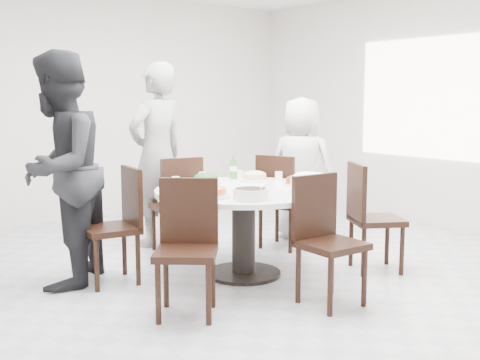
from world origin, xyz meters
TOP-DOWN VIEW (x-y plane):
  - floor at (0.00, 0.00)m, footprint 6.00×6.00m
  - wall_back at (0.00, 3.00)m, footprint 6.00×0.01m
  - wall_right at (3.00, 0.00)m, footprint 0.01×6.00m
  - window at (2.98, 0.00)m, footprint 0.04×2.20m
  - dining_table at (-0.02, -0.18)m, footprint 1.50×1.50m
  - chair_ne at (0.89, 0.32)m, footprint 0.54×0.54m
  - chair_n at (-0.07, 0.83)m, footprint 0.49×0.49m
  - chair_nw at (-1.02, 0.31)m, footprint 0.48×0.48m
  - chair_sw at (-0.94, -0.70)m, footprint 0.59×0.59m
  - chair_s at (0.03, -1.16)m, footprint 0.44×0.44m
  - chair_se at (0.98, -0.79)m, footprint 0.57×0.57m
  - diner_right at (1.31, 0.51)m, footprint 0.76×0.88m
  - diner_middle at (-0.05, 1.21)m, footprint 0.75×0.56m
  - diner_left at (-1.35, 0.51)m, footprint 1.15×1.16m
  - dish_greens at (-0.11, 0.25)m, footprint 0.28×0.28m
  - dish_pale at (0.33, 0.11)m, footprint 0.28×0.28m
  - dish_orange at (-0.45, -0.06)m, footprint 0.28×0.28m
  - dish_redbrown at (0.44, -0.37)m, footprint 0.30×0.30m
  - dish_tofu at (-0.48, -0.38)m, footprint 0.27×0.27m
  - rice_bowl at (0.27, -0.65)m, footprint 0.30×0.30m
  - soup_bowl at (-0.30, -0.62)m, footprint 0.27×0.27m
  - beverage_bottle at (0.28, 0.36)m, footprint 0.07×0.07m
  - tea_cups at (-0.01, 0.47)m, footprint 0.07×0.07m
  - chopsticks at (-0.03, 0.51)m, footprint 0.24×0.04m

SIDE VIEW (x-z plane):
  - floor at x=0.00m, z-range -0.01..0.01m
  - dining_table at x=-0.02m, z-range 0.00..0.75m
  - chair_ne at x=0.89m, z-range 0.00..0.95m
  - chair_n at x=-0.07m, z-range 0.00..0.95m
  - chair_nw at x=-1.02m, z-range 0.00..0.95m
  - chair_sw at x=-0.94m, z-range 0.00..0.95m
  - chair_s at x=0.03m, z-range 0.00..0.95m
  - chair_se at x=0.98m, z-range 0.00..0.95m
  - chopsticks at x=-0.03m, z-range 0.75..0.76m
  - diner_right at x=1.31m, z-range 0.00..1.52m
  - dish_tofu at x=-0.48m, z-range 0.75..0.82m
  - dish_greens at x=-0.11m, z-range 0.75..0.82m
  - dish_redbrown at x=0.44m, z-range 0.75..0.83m
  - dish_pale at x=0.33m, z-range 0.75..0.83m
  - dish_orange at x=-0.45m, z-range 0.75..0.83m
  - tea_cups at x=-0.01m, z-range 0.75..0.83m
  - soup_bowl at x=-0.30m, z-range 0.75..0.83m
  - rice_bowl at x=0.27m, z-range 0.75..0.88m
  - beverage_bottle at x=0.28m, z-range 0.75..0.98m
  - diner_middle at x=-0.05m, z-range 0.00..1.87m
  - diner_left at x=-1.35m, z-range 0.00..1.89m
  - wall_back at x=0.00m, z-range 0.00..2.80m
  - wall_right at x=3.00m, z-range 0.00..2.80m
  - window at x=2.98m, z-range 0.80..2.20m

